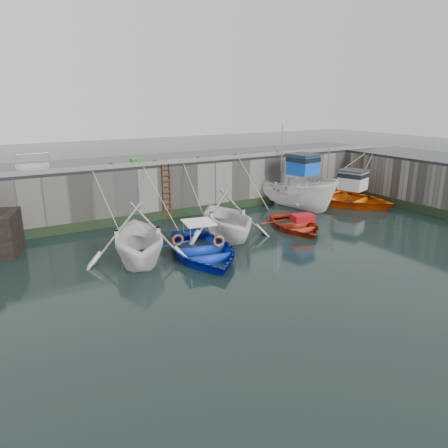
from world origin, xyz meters
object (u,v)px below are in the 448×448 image
boat_near_blacktrim (227,237)px  fish_crate (136,161)px  boat_far_white (295,191)px  bollard_b (155,162)px  bollard_a (111,165)px  bollard_e (277,153)px  boat_near_white (139,260)px  bollard_c (198,159)px  boat_far_orange (343,197)px  ladder (167,192)px  boat_near_blue (202,256)px  bollard_d (236,156)px  boat_near_navy (295,228)px

boat_near_blacktrim → fish_crate: size_ratio=8.55×
fish_crate → boat_near_blacktrim: bearing=-65.1°
boat_far_white → bollard_b: bearing=158.2°
boat_far_white → fish_crate: boat_far_white is taller
bollard_a → bollard_e: (11.00, 0.00, 0.00)m
boat_near_white → bollard_c: bollard_c is taller
boat_far_orange → bollard_c: (-9.31, 2.73, 2.86)m
ladder → boat_far_white: size_ratio=0.46×
bollard_b → boat_near_blue: bearing=-95.2°
boat_far_orange → bollard_a: size_ratio=28.43×
boat_near_blue → bollard_d: size_ratio=19.86×
boat_near_white → bollard_a: size_ratio=19.13×
ladder → boat_far_orange: (11.51, -2.40, -1.15)m
ladder → boat_near_blacktrim: (1.26, -4.61, -1.59)m
boat_near_white → boat_far_white: size_ratio=0.78×
boat_near_white → boat_near_blacktrim: size_ratio=1.03×
bollard_c → bollard_e: size_ratio=1.00×
boat_near_navy → fish_crate: fish_crate is taller
boat_near_blue → bollard_a: 7.82m
boat_near_navy → bollard_b: bearing=148.7°
fish_crate → bollard_a: (-1.66, -0.73, -0.01)m
boat_near_blacktrim → boat_near_white: bearing=-161.2°
boat_far_orange → bollard_d: boat_far_orange is taller
fish_crate → boat_far_white: bearing=-14.7°
boat_near_navy → boat_near_blacktrim: bearing=-175.6°
boat_far_white → boat_near_navy: bearing=-138.3°
boat_near_white → boat_far_white: bearing=34.3°
boat_near_white → fish_crate: 7.75m
boat_near_blue → boat_near_blacktrim: 3.04m
ladder → bollard_a: bollard_a is taller
boat_far_orange → fish_crate: size_ratio=13.08×
boat_near_white → bollard_b: size_ratio=19.13×
boat_near_blacktrim → bollard_b: (-1.76, 4.94, 3.30)m
boat_near_navy → bollard_d: size_ratio=15.85×
boat_near_blue → boat_near_navy: 6.44m
bollard_c → boat_far_orange: bearing=-16.4°
boat_near_blacktrim → bollard_d: (3.54, 4.94, 3.30)m
boat_near_blue → boat_far_white: (9.26, 5.03, 1.07)m
boat_near_blue → bollard_a: size_ratio=19.86×
bollard_a → ladder: bearing=-6.4°
boat_far_orange → fish_crate: boat_far_orange is taller
boat_near_navy → bollard_c: bearing=131.3°
boat_near_blue → bollard_a: bollard_a is taller
bollard_b → ladder: bearing=-33.9°
boat_near_blue → bollard_a: (-1.88, 6.84, 3.30)m
ladder → boat_near_white: bearing=-124.0°
ladder → bollard_b: bearing=146.1°
boat_near_navy → fish_crate: 9.64m
boat_far_white → bollard_b: boat_far_white is taller
boat_near_navy → bollard_a: bearing=158.9°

